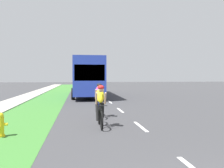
# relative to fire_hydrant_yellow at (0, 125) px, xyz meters

# --- Properties ---
(ground_plane) EXTENTS (120.00, 120.00, 0.00)m
(ground_plane) POSITION_rel_fire_hydrant_yellow_xyz_m (4.75, 14.07, -0.37)
(ground_plane) COLOR #38383A
(grass_verge) EXTENTS (2.88, 70.00, 0.01)m
(grass_verge) POSITION_rel_fire_hydrant_yellow_xyz_m (0.00, 14.07, -0.37)
(grass_verge) COLOR #38722D
(grass_verge) RESTS_ON ground_plane
(sidewalk_concrete) EXTENTS (1.82, 70.00, 0.10)m
(sidewalk_concrete) POSITION_rel_fire_hydrant_yellow_xyz_m (-2.35, 14.07, -0.37)
(sidewalk_concrete) COLOR #9E998E
(sidewalk_concrete) RESTS_ON ground_plane
(lane_markings_center) EXTENTS (0.12, 53.49, 0.01)m
(lane_markings_center) POSITION_rel_fire_hydrant_yellow_xyz_m (4.75, 18.07, -0.37)
(lane_markings_center) COLOR white
(lane_markings_center) RESTS_ON ground_plane
(fire_hydrant_yellow) EXTENTS (0.44, 0.38, 0.76)m
(fire_hydrant_yellow) POSITION_rel_fire_hydrant_yellow_xyz_m (0.00, 0.00, 0.00)
(fire_hydrant_yellow) COLOR yellow
(fire_hydrant_yellow) RESTS_ON ground_plane
(cyclist_lead) EXTENTS (0.42, 1.72, 1.58)m
(cyclist_lead) POSITION_rel_fire_hydrant_yellow_xyz_m (3.23, 0.94, 0.44)
(cyclist_lead) COLOR black
(cyclist_lead) RESTS_ON ground_plane
(cyclist_trailing) EXTENTS (0.42, 1.72, 1.58)m
(cyclist_trailing) POSITION_rel_fire_hydrant_yellow_xyz_m (3.37, 3.09, 0.44)
(cyclist_trailing) COLOR black
(cyclist_trailing) RESTS_ON ground_plane
(bus_blue) EXTENTS (2.78, 11.60, 3.48)m
(bus_blue) POSITION_rel_fire_hydrant_yellow_xyz_m (3.26, 15.39, 1.61)
(bus_blue) COLOR #23389E
(bus_blue) RESTS_ON ground_plane
(sedan_red) EXTENTS (1.98, 4.30, 1.52)m
(sedan_red) POSITION_rel_fire_hydrant_yellow_xyz_m (3.38, 34.47, 0.40)
(sedan_red) COLOR red
(sedan_red) RESTS_ON ground_plane
(suv_white) EXTENTS (2.15, 4.70, 1.79)m
(suv_white) POSITION_rel_fire_hydrant_yellow_xyz_m (6.14, 43.12, 0.58)
(suv_white) COLOR silver
(suv_white) RESTS_ON ground_plane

